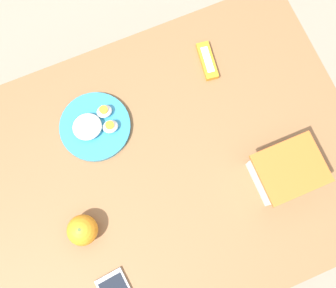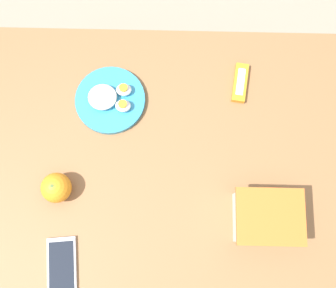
{
  "view_description": "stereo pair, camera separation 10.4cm",
  "coord_description": "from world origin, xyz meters",
  "px_view_note": "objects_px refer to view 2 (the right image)",
  "views": [
    {
      "loc": [
        0.07,
        0.17,
        1.87
      ],
      "look_at": [
        -0.03,
        -0.06,
        0.78
      ],
      "focal_mm": 42.0,
      "sensor_mm": 36.0,
      "label": 1
    },
    {
      "loc": [
        -0.03,
        0.19,
        1.87
      ],
      "look_at": [
        -0.03,
        -0.06,
        0.78
      ],
      "focal_mm": 42.0,
      "sensor_mm": 36.0,
      "label": 2
    }
  ],
  "objects_px": {
    "food_container": "(265,217)",
    "cell_phone": "(62,266)",
    "orange_fruit": "(56,188)",
    "rice_plate": "(110,99)",
    "candy_bar": "(240,83)"
  },
  "relations": [
    {
      "from": "cell_phone",
      "to": "candy_bar",
      "type": "bearing_deg",
      "value": -132.49
    },
    {
      "from": "orange_fruit",
      "to": "food_container",
      "type": "bearing_deg",
      "value": 173.2
    },
    {
      "from": "food_container",
      "to": "orange_fruit",
      "type": "distance_m",
      "value": 0.57
    },
    {
      "from": "food_container",
      "to": "cell_phone",
      "type": "height_order",
      "value": "food_container"
    },
    {
      "from": "food_container",
      "to": "orange_fruit",
      "type": "bearing_deg",
      "value": -6.8
    },
    {
      "from": "cell_phone",
      "to": "orange_fruit",
      "type": "bearing_deg",
      "value": -83.7
    },
    {
      "from": "orange_fruit",
      "to": "candy_bar",
      "type": "relative_size",
      "value": 0.67
    },
    {
      "from": "food_container",
      "to": "candy_bar",
      "type": "height_order",
      "value": "food_container"
    },
    {
      "from": "rice_plate",
      "to": "cell_phone",
      "type": "height_order",
      "value": "rice_plate"
    },
    {
      "from": "food_container",
      "to": "cell_phone",
      "type": "bearing_deg",
      "value": 14.39
    },
    {
      "from": "candy_bar",
      "to": "food_container",
      "type": "bearing_deg",
      "value": 97.6
    },
    {
      "from": "food_container",
      "to": "candy_bar",
      "type": "bearing_deg",
      "value": -82.4
    },
    {
      "from": "orange_fruit",
      "to": "rice_plate",
      "type": "height_order",
      "value": "orange_fruit"
    },
    {
      "from": "food_container",
      "to": "rice_plate",
      "type": "relative_size",
      "value": 0.85
    },
    {
      "from": "rice_plate",
      "to": "orange_fruit",
      "type": "bearing_deg",
      "value": 64.21
    }
  ]
}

